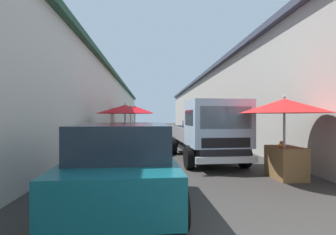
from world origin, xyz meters
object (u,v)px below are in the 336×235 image
Objects in this scene: hatchback_car at (124,162)px; delivery_truck at (210,133)px; fruit_stall_mid_lane at (130,112)px; vendor_by_crates at (186,126)px; vendor_in_shade at (209,128)px; fruit_stall_far_left at (125,115)px; fruit_stall_near_left at (134,114)px; plastic_stool at (203,138)px; fruit_stall_near_right at (285,120)px.

hatchback_car is 0.79× the size of delivery_truck.
vendor_by_crates is at bearing -85.01° from fruit_stall_mid_lane.
delivery_truck is 4.84m from vendor_in_shade.
fruit_stall_near_left is (3.85, -0.16, 0.08)m from fruit_stall_far_left.
vendor_by_crates is (6.87, -3.65, -0.78)m from fruit_stall_far_left.
hatchback_car is 10.54m from plastic_stool.
delivery_truck is 9.53m from vendor_by_crates.
vendor_by_crates is 3.57× the size of plastic_stool.
fruit_stall_far_left is 7.82m from vendor_by_crates.
fruit_stall_near_left is at bearing -170.38° from fruit_stall_mid_lane.
fruit_stall_mid_lane is 12.66m from hatchback_car.
fruit_stall_mid_lane reaches higher than plastic_stool.
fruit_stall_mid_lane reaches higher than vendor_in_shade.
delivery_truck is 11.51× the size of plastic_stool.
plastic_stool is (-2.71, -4.53, -1.57)m from fruit_stall_mid_lane.
delivery_truck is at bearing 169.75° from plastic_stool.
fruit_stall_mid_lane is (11.35, 4.69, 0.40)m from fruit_stall_near_right.
fruit_stall_far_left is 6.54m from fruit_stall_mid_lane.
vendor_in_shade is 1.86m from plastic_stool.
fruit_stall_far_left is at bearing 177.61° from fruit_stall_near_left.
fruit_stall_near_left is (8.67, 4.24, 0.25)m from fruit_stall_near_right.
fruit_stall_far_left is 0.49× the size of delivery_truck.
fruit_stall_far_left reaches higher than vendor_by_crates.
delivery_truck is (-9.17, -3.36, -0.86)m from fruit_stall_mid_lane.
vendor_by_crates is (11.70, 0.74, -0.61)m from fruit_stall_near_right.
fruit_stall_near_left is 0.45× the size of delivery_truck.
delivery_truck is at bearing 166.46° from vendor_in_shade.
hatchback_car reaches higher than plastic_stool.
vendor_by_crates is at bearing -49.12° from fruit_stall_near_left.
fruit_stall_far_left is 4.73m from vendor_in_shade.
fruit_stall_near_left is 0.57× the size of hatchback_car.
hatchback_car is 13.29m from vendor_by_crates.
fruit_stall_far_left is 0.93× the size of fruit_stall_mid_lane.
plastic_stool is (-0.03, -4.07, -1.42)m from fruit_stall_near_left.
vendor_by_crates is 4.84m from vendor_in_shade.
vendor_by_crates is at bearing -13.46° from hatchback_car.
plastic_stool is at bearing -169.26° from vendor_by_crates.
delivery_truck is at bearing -155.88° from fruit_stall_near_left.
plastic_stool is (6.46, -1.17, -0.71)m from delivery_truck.
fruit_stall_near_left is at bearing 66.19° from vendor_in_shade.
plastic_stool is (3.82, -4.23, -1.34)m from fruit_stall_far_left.
delivery_truck is at bearing 31.39° from fruit_stall_near_right.
fruit_stall_far_left is at bearing -177.42° from fruit_stall_mid_lane.
fruit_stall_far_left is at bearing 49.25° from delivery_truck.
vendor_in_shade is at bearing -63.82° from fruit_stall_far_left.
hatchback_car is at bearing -174.70° from fruit_stall_far_left.
fruit_stall_near_left is 2.72m from fruit_stall_mid_lane.
vendor_in_shade reaches higher than hatchback_car.
vendor_by_crates is (3.03, -3.49, -0.86)m from fruit_stall_near_left.
vendor_by_crates is (12.92, -3.09, 0.15)m from hatchback_car.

